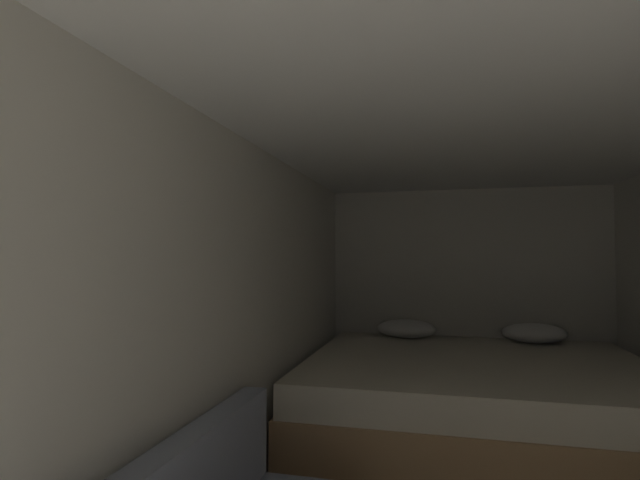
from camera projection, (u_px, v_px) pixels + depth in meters
wall_back at (466, 299)px, 4.56m from camera, size 2.61×0.05×2.07m
wall_left at (231, 334)px, 2.49m from camera, size 0.05×4.86×2.07m
ceiling_slab at (491, 112)px, 2.22m from camera, size 2.61×4.86×0.05m
bed at (475, 407)px, 3.49m from camera, size 2.39×2.05×0.86m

